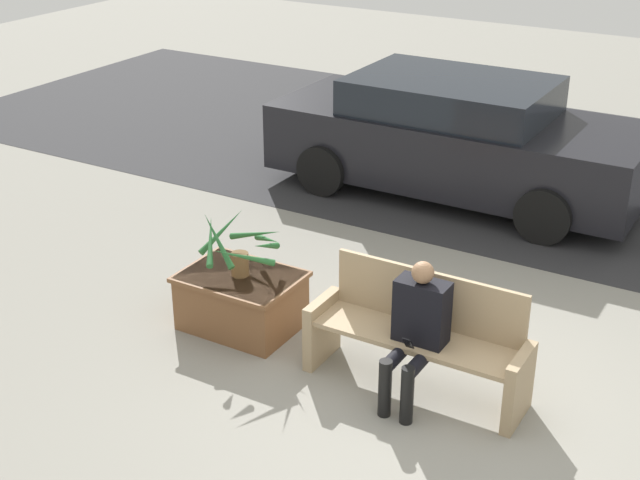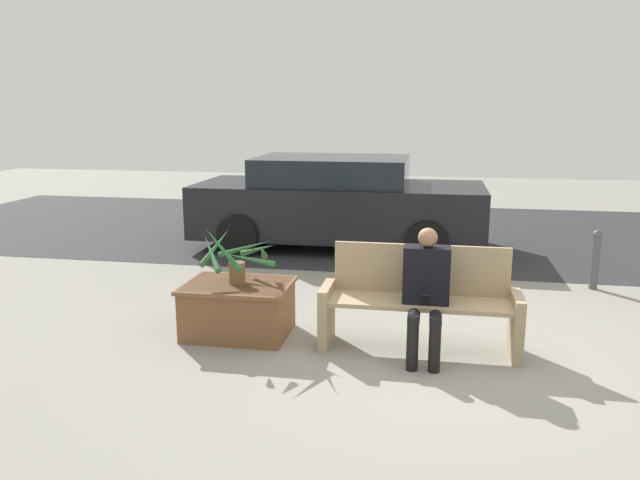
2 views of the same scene
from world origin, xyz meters
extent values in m
plane|color=gray|center=(0.00, 0.00, 0.00)|extent=(30.00, 30.00, 0.00)
cube|color=#2D2D30|center=(0.00, 5.86, 0.00)|extent=(20.00, 6.00, 0.01)
cube|color=tan|center=(-1.08, 0.23, 0.29)|extent=(0.09, 0.50, 0.59)
cube|color=tan|center=(0.66, 0.23, 0.29)|extent=(0.09, 0.50, 0.59)
cube|color=tan|center=(-0.21, 0.23, 0.47)|extent=(1.65, 0.46, 0.04)
cube|color=tan|center=(-0.21, 0.46, 0.73)|extent=(1.65, 0.04, 0.48)
cube|color=black|center=(-0.16, 0.20, 0.75)|extent=(0.42, 0.22, 0.52)
sphere|color=#8C6647|center=(-0.16, 0.18, 1.10)|extent=(0.18, 0.18, 0.18)
cylinder|color=black|center=(-0.25, -0.01, 0.43)|extent=(0.11, 0.42, 0.11)
cylinder|color=black|center=(-0.07, -0.01, 0.43)|extent=(0.11, 0.42, 0.11)
cylinder|color=black|center=(-0.25, -0.22, 0.25)|extent=(0.10, 0.10, 0.49)
cylinder|color=black|center=(-0.07, -0.22, 0.25)|extent=(0.10, 0.10, 0.49)
cube|color=black|center=(-0.16, -0.03, 0.58)|extent=(0.07, 0.09, 0.12)
cube|color=brown|center=(-2.00, 0.34, 0.26)|extent=(1.00, 0.73, 0.53)
cube|color=brown|center=(-2.00, 0.34, 0.51)|extent=(1.05, 0.78, 0.04)
cylinder|color=brown|center=(-2.00, 0.34, 0.64)|extent=(0.16, 0.16, 0.22)
cone|color=#26602D|center=(-1.75, 0.39, 0.86)|extent=(0.17, 0.54, 0.28)
cone|color=#26602D|center=(-1.84, 0.55, 0.83)|extent=(0.48, 0.37, 0.23)
cone|color=#26602D|center=(-2.00, 0.61, 0.83)|extent=(0.55, 0.08, 0.22)
cone|color=#26602D|center=(-2.23, 0.41, 0.88)|extent=(0.20, 0.51, 0.33)
cone|color=#26602D|center=(-2.20, 0.20, 0.87)|extent=(0.35, 0.47, 0.30)
cone|color=#26602D|center=(-2.08, 0.15, 0.93)|extent=(0.45, 0.23, 0.41)
cone|color=#26602D|center=(-1.81, 0.15, 0.83)|extent=(0.44, 0.42, 0.24)
cube|color=black|center=(-1.61, 4.42, 0.62)|extent=(4.54, 1.80, 0.82)
cube|color=black|center=(-1.72, 4.42, 1.24)|extent=(2.36, 1.66, 0.43)
cylinder|color=black|center=(-0.20, 3.52, 0.32)|extent=(0.64, 0.18, 0.64)
cylinder|color=black|center=(-0.20, 5.32, 0.32)|extent=(0.64, 0.18, 0.64)
cylinder|color=black|center=(-3.01, 3.52, 0.32)|extent=(0.64, 0.18, 0.64)
cylinder|color=black|center=(-3.01, 5.32, 0.32)|extent=(0.64, 0.18, 0.64)
camera|label=1|loc=(2.23, -5.43, 4.16)|focal=50.00mm
camera|label=2|loc=(-0.13, -5.33, 2.25)|focal=35.00mm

